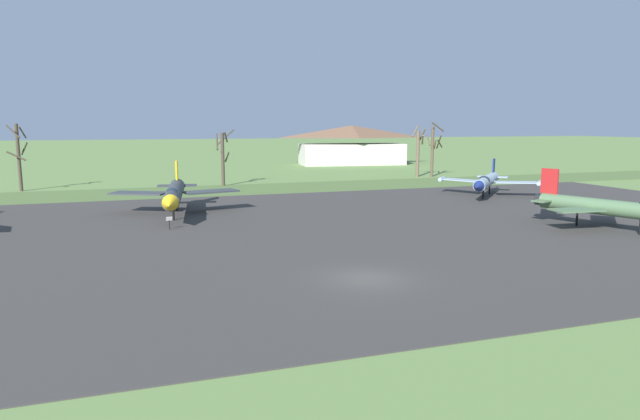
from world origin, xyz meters
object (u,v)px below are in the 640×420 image
object	(u,v)px
info_placard_front_left	(169,222)
jet_fighter_rear_left	(486,181)
visitor_building	(352,145)
jet_fighter_front_right	(613,208)
jet_fighter_front_left	(174,193)

from	to	relation	value
info_placard_front_left	jet_fighter_rear_left	bearing A→B (deg)	14.25
jet_fighter_rear_left	visitor_building	size ratio (longest dim) A/B	0.50
jet_fighter_front_right	visitor_building	world-z (taller)	visitor_building
jet_fighter_front_left	jet_fighter_rear_left	bearing A→B (deg)	4.01
jet_fighter_front_left	jet_fighter_front_right	size ratio (longest dim) A/B	1.19
jet_fighter_front_left	jet_fighter_rear_left	distance (m)	35.37
jet_fighter_rear_left	visitor_building	bearing A→B (deg)	84.86
info_placard_front_left	jet_fighter_front_right	size ratio (longest dim) A/B	0.08
visitor_building	jet_fighter_front_left	bearing A→B (deg)	-125.29
jet_fighter_front_right	visitor_building	size ratio (longest dim) A/B	0.56
jet_fighter_front_left	visitor_building	bearing A→B (deg)	54.71
jet_fighter_front_right	jet_fighter_rear_left	size ratio (longest dim) A/B	1.11
jet_fighter_front_left	visitor_building	xyz separation A→B (m)	(40.16, 56.74, 1.89)
jet_fighter_front_right	jet_fighter_rear_left	distance (m)	20.92
jet_fighter_rear_left	jet_fighter_front_left	bearing A→B (deg)	-175.99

